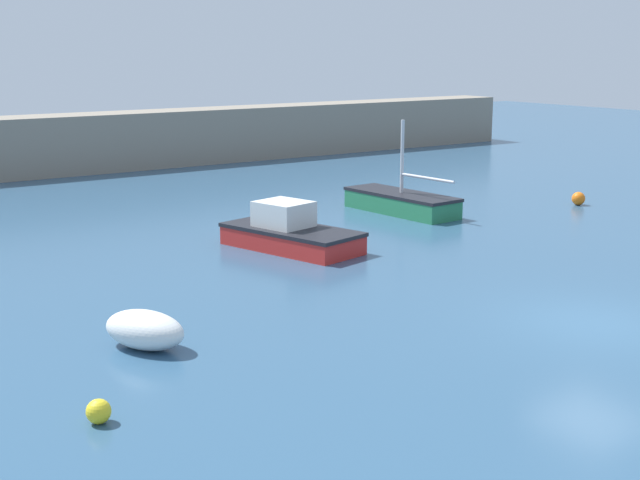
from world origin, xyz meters
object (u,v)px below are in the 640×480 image
Objects in this scene: dinghy_near_pier at (145,330)px; cabin_cruiser_white at (290,233)px; sailboat_twin_hulled at (401,202)px; mooring_buoy_yellow at (99,411)px; mooring_buoy_orange at (578,199)px.

dinghy_near_pier is 9.96m from cabin_cruiser_white.
sailboat_twin_hulled reaches higher than dinghy_near_pier.
dinghy_near_pier is 3.88m from mooring_buoy_yellow.
mooring_buoy_orange is 1.23× the size of mooring_buoy_yellow.
sailboat_twin_hulled reaches higher than mooring_buoy_orange.
cabin_cruiser_white is (-6.93, -2.74, 0.10)m from sailboat_twin_hulled.
cabin_cruiser_white is 9.25× the size of mooring_buoy_orange.
dinghy_near_pier is at bearing 54.35° from mooring_buoy_yellow.
dinghy_near_pier is (-14.69, -9.00, 0.00)m from sailboat_twin_hulled.
cabin_cruiser_white is (7.75, 6.26, 0.10)m from dinghy_near_pier.
mooring_buoy_yellow is (-16.95, -12.15, -0.20)m from sailboat_twin_hulled.
sailboat_twin_hulled is 2.35× the size of dinghy_near_pier.
mooring_buoy_orange is at bearing -115.80° from sailboat_twin_hulled.
sailboat_twin_hulled is 20.85m from mooring_buoy_yellow.
dinghy_near_pier is 5.09× the size of mooring_buoy_yellow.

